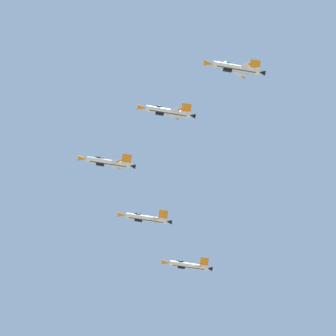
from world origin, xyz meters
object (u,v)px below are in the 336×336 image
Objects in this scene: fighter_jet_lead at (107,162)px; fighter_jet_left_wing at (167,112)px; fighter_jet_left_outer at (235,68)px; fighter_jet_right_outer at (188,265)px; fighter_jet_right_wing at (145,218)px.

fighter_jet_left_wing is at bearing -139.47° from fighter_jet_lead.
fighter_jet_right_outer is (-30.33, 58.19, 2.81)m from fighter_jet_left_outer.
fighter_jet_left_wing is 22.13m from fighter_jet_left_outer.
fighter_jet_left_outer is at bearing -137.42° from fighter_jet_left_wing.
fighter_jet_left_wing is at bearing -178.79° from fighter_jet_right_wing.
fighter_jet_lead is 21.58m from fighter_jet_left_wing.
fighter_jet_right_outer reaches higher than fighter_jet_right_wing.
fighter_jet_right_outer is at bearing -40.99° from fighter_jet_lead.
fighter_jet_left_outer is at bearing 179.70° from fighter_jet_right_outer.
fighter_jet_left_outer is (20.63, -7.34, -3.18)m from fighter_jet_left_wing.
fighter_jet_lead is at bearing 141.46° from fighter_jet_right_wing.
fighter_jet_lead is 43.15m from fighter_jet_left_outer.
fighter_jet_left_wing is at bearing 162.96° from fighter_jet_right_outer.
fighter_jet_right_wing reaches higher than fighter_jet_lead.
fighter_jet_left_wing reaches higher than fighter_jet_right_outer.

